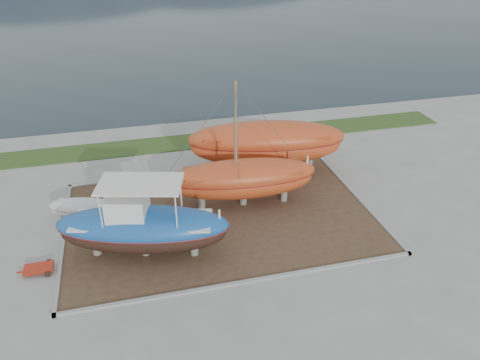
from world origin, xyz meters
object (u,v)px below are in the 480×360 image
object	(u,v)px
white_dinghy	(83,209)
orange_bare_hull	(266,148)
red_trailer	(39,270)
blue_caique	(142,220)
orange_sailboat	(243,146)

from	to	relation	value
white_dinghy	orange_bare_hull	bearing A→B (deg)	30.92
white_dinghy	red_trailer	world-z (taller)	white_dinghy
orange_bare_hull	red_trailer	xyz separation A→B (m)	(-14.54, -7.70, -1.71)
white_dinghy	blue_caique	bearing A→B (deg)	-36.32
blue_caique	orange_sailboat	world-z (taller)	orange_sailboat
blue_caique	orange_bare_hull	size ratio (longest dim) A/B	0.83
orange_sailboat	orange_bare_hull	world-z (taller)	orange_sailboat
orange_bare_hull	orange_sailboat	bearing A→B (deg)	-114.30
white_dinghy	orange_bare_hull	world-z (taller)	orange_bare_hull
white_dinghy	red_trailer	distance (m)	5.03
orange_sailboat	red_trailer	world-z (taller)	orange_sailboat
white_dinghy	orange_bare_hull	distance (m)	12.91
orange_sailboat	orange_bare_hull	distance (m)	5.27
white_dinghy	orange_sailboat	world-z (taller)	orange_sailboat
blue_caique	orange_bare_hull	xyz separation A→B (m)	(9.12, 7.60, -0.38)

